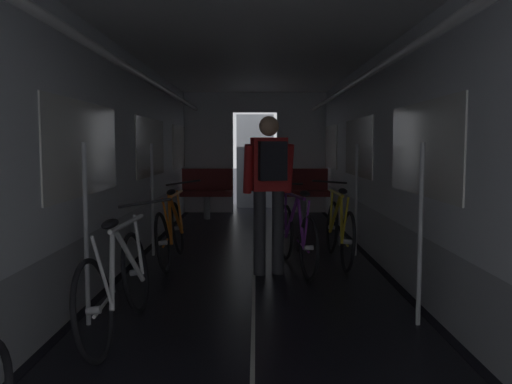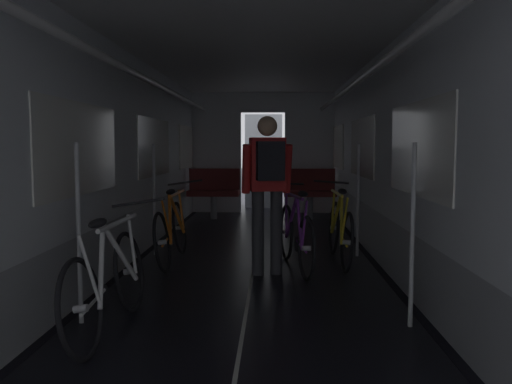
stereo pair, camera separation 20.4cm
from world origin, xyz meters
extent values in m
cube|color=black|center=(-1.41, 3.25, 0.00)|extent=(0.08, 11.50, 0.01)
cube|color=black|center=(1.41, 3.25, 0.00)|extent=(0.08, 11.50, 0.01)
cube|color=beige|center=(0.00, 3.25, 0.00)|extent=(0.03, 11.27, 0.00)
cube|color=#9EA0A5|center=(-1.51, 3.25, 0.30)|extent=(0.12, 11.50, 0.60)
cube|color=silver|center=(-1.51, 3.25, 1.53)|extent=(0.12, 11.50, 1.85)
cube|color=white|center=(-1.45, 2.67, 1.35)|extent=(0.02, 1.90, 0.80)
cube|color=white|center=(-1.45, 5.55, 1.35)|extent=(0.02, 1.90, 0.80)
cube|color=white|center=(-1.45, 8.42, 1.35)|extent=(0.02, 1.90, 0.80)
cube|color=yellow|center=(-1.45, 3.47, 1.35)|extent=(0.01, 0.20, 0.28)
cylinder|color=white|center=(-1.17, 3.25, 2.10)|extent=(0.07, 11.04, 0.07)
cylinder|color=#B7BABF|center=(-1.27, 2.10, 0.70)|extent=(0.04, 0.04, 1.40)
cylinder|color=#B7BABF|center=(-1.27, 4.70, 0.70)|extent=(0.04, 0.04, 1.40)
cube|color=#9EA0A5|center=(1.51, 3.25, 0.30)|extent=(0.12, 11.50, 0.60)
cube|color=silver|center=(1.51, 3.25, 1.53)|extent=(0.12, 11.50, 1.85)
cube|color=white|center=(1.45, 2.67, 1.35)|extent=(0.02, 1.90, 0.80)
cube|color=white|center=(1.45, 5.55, 1.35)|extent=(0.02, 1.90, 0.80)
cube|color=white|center=(1.45, 8.42, 1.35)|extent=(0.02, 1.90, 0.80)
cube|color=yellow|center=(1.45, 3.13, 1.35)|extent=(0.01, 0.20, 0.28)
cylinder|color=white|center=(1.17, 3.25, 2.10)|extent=(0.07, 11.04, 0.07)
cylinder|color=#B7BABF|center=(1.27, 2.10, 0.70)|extent=(0.04, 0.04, 1.40)
cylinder|color=#B7BABF|center=(1.27, 4.70, 0.70)|extent=(0.04, 0.04, 1.40)
cube|color=silver|center=(-0.95, 9.06, 1.23)|extent=(1.00, 0.12, 2.45)
cube|color=silver|center=(0.95, 9.06, 1.23)|extent=(1.00, 0.12, 2.45)
cube|color=silver|center=(0.00, 9.06, 2.25)|extent=(0.90, 0.12, 0.40)
cube|color=#4C4F54|center=(0.00, 9.76, 1.03)|extent=(0.81, 0.04, 2.05)
cube|color=white|center=(0.00, 3.25, 2.51)|extent=(3.14, 11.62, 0.12)
cylinder|color=gray|center=(-0.90, 8.00, 0.22)|extent=(0.12, 0.12, 0.44)
cube|color=maroon|center=(-0.90, 8.00, 0.49)|extent=(0.96, 0.44, 0.10)
cube|color=maroon|center=(-0.90, 8.19, 0.74)|extent=(0.96, 0.08, 0.40)
torus|color=gray|center=(-1.33, 8.22, 0.94)|extent=(0.14, 0.14, 0.02)
cylinder|color=gray|center=(0.90, 8.00, 0.22)|extent=(0.12, 0.12, 0.44)
cube|color=maroon|center=(0.90, 8.00, 0.49)|extent=(0.96, 0.44, 0.10)
cube|color=maroon|center=(0.90, 8.19, 0.74)|extent=(0.96, 0.08, 0.40)
torus|color=gray|center=(0.47, 8.22, 0.94)|extent=(0.14, 0.14, 0.02)
torus|color=black|center=(1.02, 3.81, 0.33)|extent=(0.10, 0.67, 0.67)
cylinder|color=#B2B2B7|center=(1.02, 3.81, 0.33)|extent=(0.09, 0.05, 0.06)
torus|color=black|center=(0.99, 4.83, 0.33)|extent=(0.10, 0.67, 0.67)
cylinder|color=#B2B2B7|center=(0.99, 4.83, 0.33)|extent=(0.09, 0.05, 0.06)
cylinder|color=yellow|center=(0.99, 4.52, 0.55)|extent=(0.09, 0.54, 0.56)
cylinder|color=yellow|center=(1.00, 4.11, 0.55)|extent=(0.07, 0.34, 0.55)
cylinder|color=yellow|center=(0.97, 4.36, 0.82)|extent=(0.06, 0.82, 0.04)
cylinder|color=yellow|center=(1.00, 3.88, 0.58)|extent=(0.06, 0.16, 0.49)
cylinder|color=yellow|center=(1.01, 4.04, 0.31)|extent=(0.03, 0.45, 0.07)
cylinder|color=yellow|center=(0.98, 4.80, 0.58)|extent=(0.06, 0.09, 0.49)
cylinder|color=black|center=(1.01, 4.26, 0.29)|extent=(0.03, 0.17, 0.17)
ellipsoid|color=black|center=(0.98, 3.93, 0.88)|extent=(0.10, 0.24, 0.07)
cylinder|color=black|center=(0.95, 4.82, 0.92)|extent=(0.44, 0.04, 0.05)
torus|color=black|center=(-1.01, 1.41, 0.33)|extent=(0.16, 0.67, 0.67)
cylinder|color=#B2B2B7|center=(-1.01, 1.41, 0.33)|extent=(0.10, 0.05, 0.06)
torus|color=black|center=(-0.97, 2.43, 0.33)|extent=(0.16, 0.67, 0.67)
cylinder|color=#B2B2B7|center=(-0.97, 2.43, 0.33)|extent=(0.10, 0.05, 0.06)
cylinder|color=silver|center=(-0.95, 2.11, 0.55)|extent=(0.14, 0.54, 0.56)
cylinder|color=silver|center=(-0.97, 1.70, 0.55)|extent=(0.11, 0.35, 0.55)
cylinder|color=silver|center=(-0.92, 1.95, 0.81)|extent=(0.07, 0.82, 0.04)
cylinder|color=silver|center=(-0.97, 1.47, 0.57)|extent=(0.10, 0.16, 0.49)
cylinder|color=silver|center=(-1.01, 1.63, 0.31)|extent=(0.04, 0.45, 0.07)
cylinder|color=silver|center=(-0.94, 2.39, 0.57)|extent=(0.10, 0.09, 0.49)
cylinder|color=black|center=(-1.00, 1.86, 0.29)|extent=(0.04, 0.17, 0.17)
ellipsoid|color=black|center=(-0.93, 1.52, 0.87)|extent=(0.11, 0.24, 0.07)
cylinder|color=black|center=(-0.89, 2.41, 0.91)|extent=(0.44, 0.04, 0.09)
torus|color=black|center=(-0.98, 3.76, 0.33)|extent=(0.13, 0.67, 0.67)
cylinder|color=#B2B2B7|center=(-0.98, 3.76, 0.33)|extent=(0.10, 0.05, 0.06)
torus|color=black|center=(-0.98, 4.78, 0.33)|extent=(0.13, 0.67, 0.67)
cylinder|color=#B2B2B7|center=(-0.98, 4.78, 0.33)|extent=(0.10, 0.05, 0.06)
cylinder|color=orange|center=(-0.95, 4.47, 0.55)|extent=(0.12, 0.54, 0.56)
cylinder|color=orange|center=(-0.95, 4.06, 0.55)|extent=(0.11, 0.34, 0.55)
cylinder|color=orange|center=(-0.91, 4.31, 0.81)|extent=(0.04, 0.82, 0.04)
cylinder|color=orange|center=(-0.95, 3.83, 0.57)|extent=(0.09, 0.16, 0.49)
cylinder|color=orange|center=(-0.98, 3.99, 0.31)|extent=(0.03, 0.45, 0.07)
cylinder|color=orange|center=(-0.94, 4.75, 0.57)|extent=(0.10, 0.09, 0.49)
cylinder|color=black|center=(-0.99, 4.21, 0.29)|extent=(0.04, 0.17, 0.17)
ellipsoid|color=black|center=(-0.91, 3.88, 0.87)|extent=(0.10, 0.24, 0.07)
cylinder|color=black|center=(-0.90, 4.77, 0.91)|extent=(0.44, 0.03, 0.08)
cylinder|color=#2D2D33|center=(0.06, 3.70, 0.45)|extent=(0.13, 0.13, 0.90)
cylinder|color=#2D2D33|center=(0.26, 3.74, 0.45)|extent=(0.13, 0.13, 0.90)
cube|color=red|center=(0.16, 3.72, 1.18)|extent=(0.40, 0.28, 0.56)
cylinder|color=red|center=(-0.06, 3.70, 1.13)|extent=(0.13, 0.21, 0.53)
cylinder|color=red|center=(0.37, 3.78, 1.13)|extent=(0.13, 0.21, 0.53)
sphere|color=tan|center=(0.16, 3.72, 1.58)|extent=(0.21, 0.21, 0.21)
cube|color=black|center=(0.19, 3.55, 1.22)|extent=(0.31, 0.21, 0.40)
torus|color=black|center=(0.56, 3.47, 0.33)|extent=(0.17, 0.67, 0.67)
cylinder|color=#B2B2B7|center=(0.56, 3.47, 0.33)|extent=(0.10, 0.07, 0.05)
torus|color=black|center=(0.38, 4.47, 0.33)|extent=(0.17, 0.67, 0.67)
cylinder|color=#B2B2B7|center=(0.38, 4.47, 0.33)|extent=(0.10, 0.07, 0.05)
cylinder|color=purple|center=(0.43, 4.16, 0.55)|extent=(0.15, 0.54, 0.56)
cylinder|color=purple|center=(0.50, 3.76, 0.55)|extent=(0.09, 0.34, 0.55)
cylinder|color=purple|center=(0.45, 4.01, 0.82)|extent=(0.18, 0.81, 0.03)
cylinder|color=purple|center=(0.54, 3.54, 0.58)|extent=(0.06, 0.16, 0.49)
cylinder|color=purple|center=(0.52, 3.69, 0.31)|extent=(0.10, 0.45, 0.07)
cylinder|color=purple|center=(0.38, 4.44, 0.58)|extent=(0.03, 0.09, 0.49)
cylinder|color=black|center=(0.48, 3.91, 0.29)|extent=(0.05, 0.17, 0.17)
ellipsoid|color=black|center=(0.53, 3.58, 0.88)|extent=(0.13, 0.25, 0.06)
cylinder|color=black|center=(0.37, 4.46, 0.92)|extent=(0.44, 0.10, 0.03)
camera|label=1|loc=(0.02, -1.90, 1.38)|focal=37.39mm
camera|label=2|loc=(0.23, -1.90, 1.38)|focal=37.39mm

